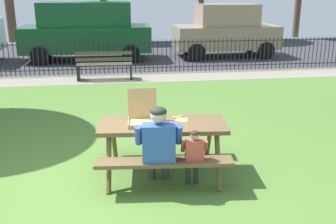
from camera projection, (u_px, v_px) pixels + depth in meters
name	position (u px, v px, depth m)	size (l,w,h in m)	color
ground	(104.00, 142.00, 7.05)	(28.00, 11.48, 0.02)	#527B32
cobblestone_walkway	(106.00, 79.00, 11.80)	(28.00, 1.40, 0.01)	gray
street_asphalt	(107.00, 55.00, 15.95)	(28.00, 7.38, 0.01)	#38383D
picnic_table_foreground	(163.00, 134.00, 5.69)	(1.93, 1.63, 0.79)	brown
pizza_box_open	(143.00, 117.00, 5.63)	(0.44, 0.46, 0.47)	tan
pizza_slice_on_table	(181.00, 119.00, 5.81)	(0.23, 0.26, 0.02)	#EBC761
adult_at_table	(159.00, 144.00, 5.20)	(0.63, 0.62, 1.19)	#424242
child_at_table	(194.00, 153.00, 5.23)	(0.36, 0.35, 0.87)	#333333
iron_fence_streetside	(106.00, 57.00, 12.30)	(20.45, 0.03, 1.03)	black
park_bench_center	(104.00, 66.00, 11.54)	(1.61, 0.50, 0.85)	brown
parked_car_left	(86.00, 30.00, 14.48)	(4.61, 1.98, 2.08)	#144D27
parked_car_center	(226.00, 30.00, 15.19)	(3.95, 1.93, 1.98)	#9E8667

